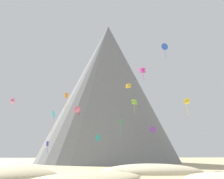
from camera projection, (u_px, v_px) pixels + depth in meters
name	position (u px, v px, depth m)	size (l,w,h in m)	color
dune_foreground_left	(152.00, 173.00, 51.52)	(21.64, 12.16, 3.78)	beige
dune_foreground_right	(13.00, 178.00, 40.76)	(14.69, 14.84, 4.12)	#CCBA8E
rock_massif	(107.00, 92.00, 115.82)	(77.43, 77.43, 65.29)	slate
kite_rainbow_low	(77.00, 109.00, 49.30)	(1.44, 0.89, 1.40)	#E5668C
kite_cyan_low	(53.00, 117.00, 56.89)	(0.86, 0.68, 4.98)	#33BCDB
kite_teal_low	(98.00, 138.00, 64.82)	(1.07, 0.54, 1.67)	teal
kite_magenta_mid	(142.00, 70.00, 67.32)	(1.56, 1.62, 3.64)	#D1339E
kite_blue_high	(165.00, 47.00, 72.22)	(2.09, 0.57, 4.62)	blue
kite_violet_low	(153.00, 129.00, 85.35)	(2.00, 0.65, 1.99)	purple
kite_pink_mid	(13.00, 101.00, 70.63)	(1.30, 1.35, 3.46)	pink
kite_lime_mid	(134.00, 102.00, 78.32)	(1.85, 1.80, 4.83)	#8CD133
kite_indigo_low	(47.00, 144.00, 79.34)	(0.87, 0.91, 3.75)	#5138B2
kite_yellow_mid	(187.00, 101.00, 54.34)	(1.41, 1.40, 3.96)	yellow
kite_red_mid	(79.00, 113.00, 83.15)	(0.26, 0.72, 1.31)	red
kite_green_low	(121.00, 125.00, 76.73)	(0.74, 0.61, 5.39)	green
kite_orange_mid	(66.00, 97.00, 67.11)	(0.90, 0.73, 4.80)	orange
kite_gold_mid	(128.00, 86.00, 58.57)	(1.17, 1.12, 1.06)	gold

